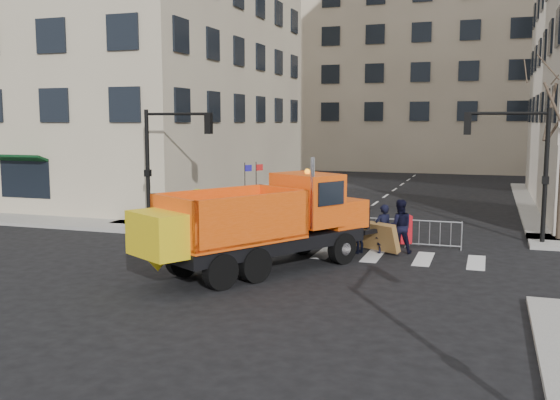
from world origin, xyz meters
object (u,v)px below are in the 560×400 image
(cop_c, at_px, (359,232))
(newspaper_box, at_px, (405,229))
(plow_truck, at_px, (260,221))
(worker, at_px, (198,209))
(cop_b, at_px, (399,226))
(cop_a, at_px, (383,229))

(cop_c, height_order, newspaper_box, cop_c)
(plow_truck, height_order, worker, plow_truck)
(plow_truck, bearing_deg, cop_c, -3.27)
(cop_b, bearing_deg, cop_a, 9.69)
(cop_a, xyz_separation_m, cop_c, (-0.83, -0.29, -0.11))
(cop_c, distance_m, worker, 7.79)
(cop_a, relative_size, cop_b, 0.91)
(plow_truck, bearing_deg, cop_b, -11.69)
(cop_a, relative_size, worker, 1.02)
(plow_truck, xyz_separation_m, worker, (-5.03, 5.64, -0.61))
(cop_b, distance_m, newspaper_box, 1.21)
(plow_truck, height_order, cop_b, plow_truck)
(cop_b, xyz_separation_m, cop_c, (-1.39, -0.54, -0.20))
(plow_truck, relative_size, worker, 5.31)
(newspaper_box, bearing_deg, cop_a, -138.31)
(plow_truck, distance_m, newspaper_box, 6.84)
(cop_b, height_order, worker, cop_b)
(cop_b, bearing_deg, newspaper_box, -108.39)
(cop_b, bearing_deg, plow_truck, 32.77)
(worker, relative_size, newspaper_box, 1.64)
(cop_a, xyz_separation_m, worker, (-8.39, 1.59, 0.13))
(cop_a, relative_size, cop_c, 1.13)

